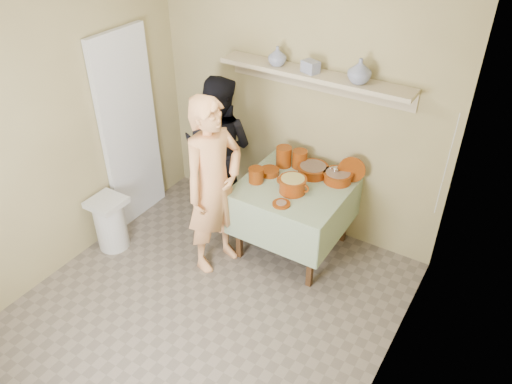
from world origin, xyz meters
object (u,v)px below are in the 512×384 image
Objects in this scene: person_cook at (214,187)px; person_helper at (218,149)px; serving_table at (295,195)px; cazuela_rice at (293,184)px; trash_bin at (111,223)px.

person_cook is 0.80m from person_helper.
person_cook is 0.79m from serving_table.
cazuela_rice is (0.03, -0.12, 0.20)m from serving_table.
person_helper is 1.03m from cazuela_rice.
person_cook reaches higher than trash_bin.
person_helper is at bearing 60.73° from trash_bin.
trash_bin is (-0.59, -1.05, -0.50)m from person_helper.
person_helper is 0.98m from serving_table.
person_helper is at bearing 46.24° from person_cook.
cazuela_rice reaches higher than trash_bin.
person_helper is 1.30m from trash_bin.
serving_table is 1.83m from trash_bin.
serving_table is at bearing -31.39° from person_cook.
person_cook is 5.17× the size of cazuela_rice.
person_cook is at bearing -143.44° from cazuela_rice.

